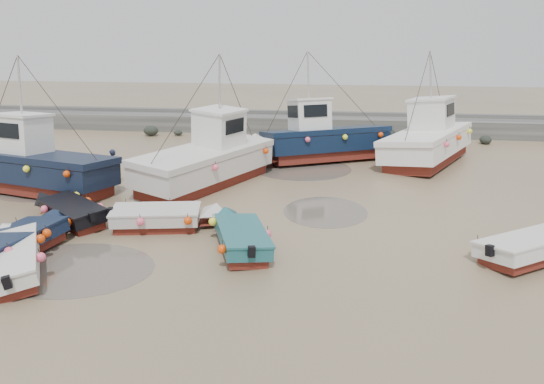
{
  "coord_description": "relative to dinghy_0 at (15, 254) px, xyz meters",
  "views": [
    {
      "loc": [
        4.48,
        -17.17,
        7.23
      ],
      "look_at": [
        1.97,
        1.93,
        1.4
      ],
      "focal_mm": 35.0,
      "sensor_mm": 36.0,
      "label": 1
    }
  ],
  "objects": [
    {
      "name": "ground",
      "position": [
        5.54,
        2.98,
        -0.54
      ],
      "size": [
        120.0,
        120.0,
        0.0
      ],
      "primitive_type": "plane",
      "color": "#927B5C",
      "rests_on": "ground"
    },
    {
      "name": "seawall",
      "position": [
        5.59,
        24.98,
        0.09
      ],
      "size": [
        60.0,
        4.92,
        1.5
      ],
      "color": "slate",
      "rests_on": "ground"
    },
    {
      "name": "puddle_a",
      "position": [
        1.72,
        0.32,
        -0.54
      ],
      "size": [
        5.2,
        5.2,
        0.01
      ],
      "primitive_type": "cylinder",
      "color": "#5B5249",
      "rests_on": "ground"
    },
    {
      "name": "puddle_b",
      "position": [
        9.5,
        6.99,
        -0.54
      ],
      "size": [
        3.53,
        3.53,
        0.01
      ],
      "primitive_type": "cylinder",
      "color": "#5B5249",
      "rests_on": "ground"
    },
    {
      "name": "puddle_c",
      "position": [
        -3.82,
        7.79,
        -0.54
      ],
      "size": [
        4.37,
        4.37,
        0.01
      ],
      "primitive_type": "cylinder",
      "color": "#5B5249",
      "rests_on": "ground"
    },
    {
      "name": "puddle_d",
      "position": [
        7.96,
        14.19,
        -0.54
      ],
      "size": [
        5.45,
        5.45,
        0.01
      ],
      "primitive_type": "cylinder",
      "color": "#5B5249",
      "rests_on": "ground"
    },
    {
      "name": "dinghy_0",
      "position": [
        0.0,
        0.0,
        0.0
      ],
      "size": [
        3.92,
        5.9,
        1.43
      ],
      "rotation": [
        0.0,
        0.0,
        0.53
      ],
      "color": "maroon",
      "rests_on": "ground"
    },
    {
      "name": "dinghy_1",
      "position": [
        -0.66,
        1.01,
        -0.0
      ],
      "size": [
        2.92,
        6.57,
        1.43
      ],
      "rotation": [
        0.0,
        0.0,
        -0.2
      ],
      "color": "maroon",
      "rests_on": "ground"
    },
    {
      "name": "dinghy_2",
      "position": [
        6.66,
        2.67,
        0.02
      ],
      "size": [
        2.79,
        5.43,
        1.43
      ],
      "rotation": [
        0.0,
        0.0,
        0.35
      ],
      "color": "maroon",
      "rests_on": "ground"
    },
    {
      "name": "dinghy_4",
      "position": [
        -0.53,
        4.49,
        0.02
      ],
      "size": [
        4.78,
        4.0,
        1.43
      ],
      "rotation": [
        0.0,
        0.0,
        0.9
      ],
      "color": "maroon",
      "rests_on": "ground"
    },
    {
      "name": "dinghy_5",
      "position": [
        3.53,
        4.15,
        0.02
      ],
      "size": [
        5.53,
        2.24,
        1.43
      ],
      "rotation": [
        0.0,
        0.0,
        -1.39
      ],
      "color": "maroon",
      "rests_on": "ground"
    },
    {
      "name": "cabin_boat_0",
      "position": [
        -4.33,
        8.11,
        0.79
      ],
      "size": [
        10.31,
        4.64,
        6.22
      ],
      "rotation": [
        0.0,
        0.0,
        1.31
      ],
      "color": "maroon",
      "rests_on": "ground"
    },
    {
      "name": "cabin_boat_1",
      "position": [
        3.79,
        10.72,
        0.77
      ],
      "size": [
        6.36,
        10.62,
        6.22
      ],
      "rotation": [
        0.0,
        0.0,
        -0.44
      ],
      "color": "maroon",
      "rests_on": "ground"
    },
    {
      "name": "cabin_boat_2",
      "position": [
        8.66,
        15.97,
        0.79
      ],
      "size": [
        9.91,
        6.06,
        6.22
      ],
      "rotation": [
        0.0,
        0.0,
        2.03
      ],
      "color": "maroon",
      "rests_on": "ground"
    },
    {
      "name": "cabin_boat_3",
      "position": [
        15.26,
        16.83,
        0.78
      ],
      "size": [
        6.62,
        10.2,
        6.22
      ],
      "rotation": [
        0.0,
        0.0,
        -0.46
      ],
      "color": "maroon",
      "rests_on": "ground"
    },
    {
      "name": "person",
      "position": [
        -1.06,
        9.96,
        -0.54
      ],
      "size": [
        0.75,
        0.65,
        1.74
      ],
      "primitive_type": "imported",
      "rotation": [
        0.0,
        0.0,
        3.6
      ],
      "color": "#1B2339",
      "rests_on": "ground"
    }
  ]
}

